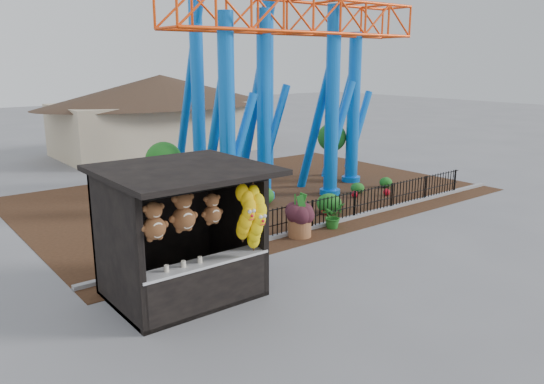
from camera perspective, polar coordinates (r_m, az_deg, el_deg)
ground at (r=13.70m, az=4.13°, el=-9.31°), size 120.00×120.00×0.00m
mulch_bed at (r=22.01m, az=-2.10°, el=-0.25°), size 18.00×12.00×0.02m
curb at (r=18.33m, az=7.14°, el=-3.11°), size 18.00×0.18×0.12m
prize_booth at (r=12.21m, az=-9.17°, el=-4.68°), size 3.50×3.40×3.12m
picket_fence at (r=18.83m, az=9.12°, el=-1.32°), size 12.20×0.06×1.00m
roller_coaster at (r=22.22m, az=-0.18°, el=16.63°), size 11.00×6.37×10.82m
terracotta_planter at (r=16.72m, az=2.98°, el=-3.74°), size 0.95×0.95×0.66m
planter_foliage at (r=16.53m, az=3.01°, el=-1.60°), size 0.70×0.70×0.64m
potted_plant at (r=17.63m, az=6.53°, el=-2.57°), size 0.91×0.84×0.84m
landscaping at (r=20.09m, az=3.88°, el=-0.72°), size 8.83×3.30×0.73m
pavilion at (r=32.77m, az=-11.83°, el=9.57°), size 15.00×15.00×4.80m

